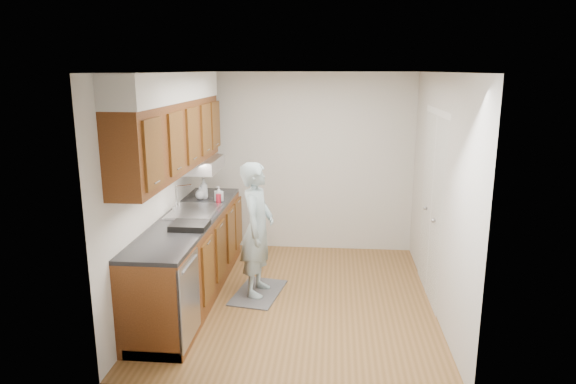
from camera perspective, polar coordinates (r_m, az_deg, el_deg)
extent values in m
plane|color=brown|center=(5.92, 0.93, -11.79)|extent=(3.50, 3.50, 0.00)
plane|color=white|center=(5.36, 1.03, 13.17)|extent=(3.50, 3.50, 0.00)
cube|color=beige|center=(5.81, -13.94, 0.36)|extent=(0.02, 3.50, 2.50)
cube|color=beige|center=(5.61, 16.46, -0.27)|extent=(0.02, 3.50, 2.50)
cube|color=beige|center=(7.22, 2.00, 3.26)|extent=(3.00, 0.02, 2.50)
cube|color=brown|center=(5.95, -10.75, -7.22)|extent=(0.60, 2.80, 0.90)
cube|color=black|center=(5.81, -11.10, -2.87)|extent=(0.63, 2.80, 0.04)
cube|color=#B2B2B7|center=(6.00, -10.42, -2.62)|extent=(0.48, 0.68, 0.14)
cube|color=#B2B2B7|center=(5.98, -10.44, -2.12)|extent=(0.52, 0.72, 0.01)
cube|color=#B2B2B7|center=(4.89, -10.91, -11.62)|extent=(0.03, 0.60, 0.80)
cube|color=brown|center=(5.66, -12.68, 6.01)|extent=(0.33, 2.80, 0.75)
cube|color=silver|center=(5.62, -12.96, 11.32)|extent=(0.35, 2.80, 0.30)
cube|color=#A5A5AA|center=(6.52, -9.68, 3.04)|extent=(0.46, 0.75, 0.16)
cube|color=white|center=(5.94, 15.66, -1.69)|extent=(0.02, 1.22, 2.05)
cube|color=#5C5C5F|center=(6.07, -3.33, -11.09)|extent=(0.62, 0.89, 0.02)
imported|color=#90A8AF|center=(5.76, -3.45, -3.17)|extent=(0.48, 0.65, 1.73)
imported|color=#B3BAC3|center=(6.54, -9.32, 0.41)|extent=(0.11, 0.11, 0.26)
imported|color=#B3BAC3|center=(6.39, -7.69, -0.17)|extent=(0.12, 0.12, 0.19)
imported|color=#B3BAC3|center=(6.52, -9.71, -0.05)|extent=(0.17, 0.17, 0.17)
cylinder|color=maroon|center=(6.29, -7.73, -0.73)|extent=(0.08, 0.08, 0.12)
cube|color=black|center=(5.36, -10.86, -3.68)|extent=(0.37, 0.32, 0.06)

